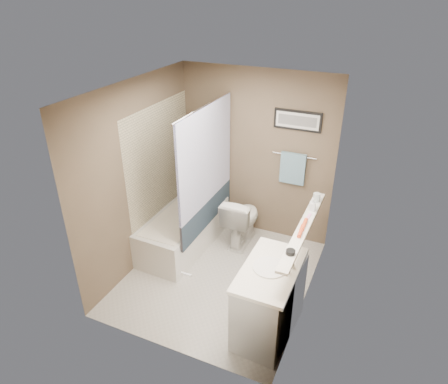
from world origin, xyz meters
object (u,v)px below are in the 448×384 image
at_px(glass_jar, 317,197).
at_px(soap_bottle, 313,204).
at_px(candle_bowl_near, 291,252).
at_px(hair_brush_front, 301,231).
at_px(bathtub, 183,230).
at_px(toilet, 242,219).
at_px(vanity, 269,302).
at_px(hair_brush_back, 304,224).

relative_size(glass_jar, soap_bottle, 0.70).
distance_m(candle_bowl_near, hair_brush_front, 0.39).
xyz_separation_m(hair_brush_front, glass_jar, (0.00, 0.71, 0.03)).
bearing_deg(candle_bowl_near, bathtub, 149.02).
height_order(toilet, candle_bowl_near, candle_bowl_near).
height_order(toilet, soap_bottle, soap_bottle).
bearing_deg(glass_jar, hair_brush_front, -90.00).
bearing_deg(vanity, bathtub, 151.43).
bearing_deg(glass_jar, toilet, 158.93).
xyz_separation_m(toilet, vanity, (0.88, -1.45, 0.03)).
bearing_deg(soap_bottle, candle_bowl_near, -90.00).
distance_m(bathtub, soap_bottle, 2.03).
height_order(vanity, glass_jar, glass_jar).
distance_m(vanity, hair_brush_back, 0.89).
bearing_deg(hair_brush_front, vanity, -119.37).
height_order(vanity, soap_bottle, soap_bottle).
distance_m(hair_brush_back, glass_jar, 0.58).
relative_size(candle_bowl_near, hair_brush_back, 0.41).
xyz_separation_m(toilet, candle_bowl_near, (1.07, -1.50, 0.76)).
bearing_deg(candle_bowl_near, soap_bottle, 90.00).
bearing_deg(soap_bottle, vanity, -102.68).
distance_m(glass_jar, soap_bottle, 0.21).
xyz_separation_m(vanity, glass_jar, (0.19, 1.04, 0.77)).
height_order(bathtub, candle_bowl_near, candle_bowl_near).
bearing_deg(hair_brush_front, candle_bowl_near, -90.00).
bearing_deg(vanity, glass_jar, 83.69).
height_order(candle_bowl_near, glass_jar, glass_jar).
bearing_deg(candle_bowl_near, glass_jar, 90.00).
distance_m(vanity, hair_brush_front, 0.83).
height_order(toilet, glass_jar, glass_jar).
bearing_deg(soap_bottle, bathtub, 173.83).
height_order(hair_brush_back, soap_bottle, soap_bottle).
xyz_separation_m(bathtub, candle_bowl_near, (1.79, -1.07, 0.89)).
bearing_deg(hair_brush_back, soap_bottle, 90.00).
bearing_deg(bathtub, soap_bottle, -4.03).
relative_size(hair_brush_back, soap_bottle, 1.53).
bearing_deg(toilet, glass_jar, 158.38).
distance_m(vanity, candle_bowl_near, 0.76).
xyz_separation_m(vanity, hair_brush_front, (0.19, 0.33, 0.74)).
distance_m(toilet, soap_bottle, 1.48).
distance_m(bathtub, vanity, 1.90).
xyz_separation_m(toilet, glass_jar, (1.07, -0.41, 0.79)).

